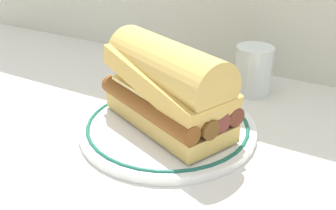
# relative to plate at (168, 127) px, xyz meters

# --- Properties ---
(ground_plane) EXTENTS (1.50, 1.50, 0.00)m
(ground_plane) POSITION_rel_plate_xyz_m (-0.00, -0.04, -0.01)
(ground_plane) COLOR beige
(plate) EXTENTS (0.27, 0.27, 0.01)m
(plate) POSITION_rel_plate_xyz_m (0.00, 0.00, 0.00)
(plate) COLOR white
(plate) RESTS_ON ground_plane
(sausage_sandwich) EXTENTS (0.23, 0.18, 0.13)m
(sausage_sandwich) POSITION_rel_plate_xyz_m (-0.00, 0.00, 0.07)
(sausage_sandwich) COLOR tan
(sausage_sandwich) RESTS_ON plate
(drinking_glass) EXTENTS (0.07, 0.07, 0.09)m
(drinking_glass) POSITION_rel_plate_xyz_m (0.07, 0.20, 0.03)
(drinking_glass) COLOR silver
(drinking_glass) RESTS_ON ground_plane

